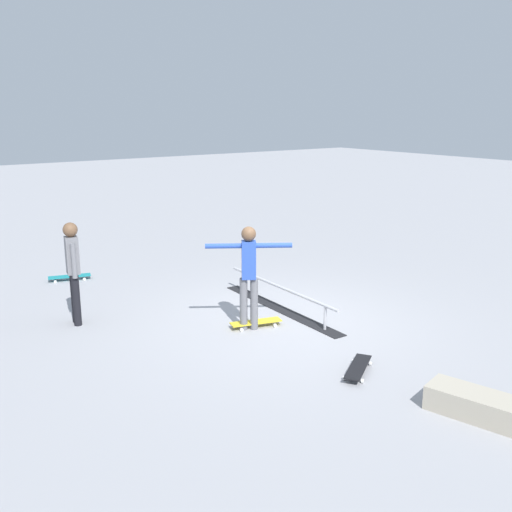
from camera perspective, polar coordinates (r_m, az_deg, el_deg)
ground_plane at (r=9.38m, az=2.40°, el=-6.43°), size 60.00×60.00×0.00m
grind_rail at (r=9.91m, az=2.35°, el=-4.18°), size 3.05×0.33×0.42m
skater_main at (r=8.81m, az=-0.70°, el=-1.42°), size 0.76×1.12×1.60m
skateboard_main at (r=9.16m, az=-0.00°, el=-6.43°), size 0.41×0.82×0.09m
bystander_grey_shirt at (r=9.47m, az=-17.29°, el=-1.07°), size 0.37×0.23×1.62m
loose_skateboard_black at (r=7.77m, az=9.85°, el=-10.57°), size 0.60×0.78×0.09m
loose_skateboard_teal at (r=12.14m, az=-17.61°, el=-1.91°), size 0.42×0.82×0.09m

